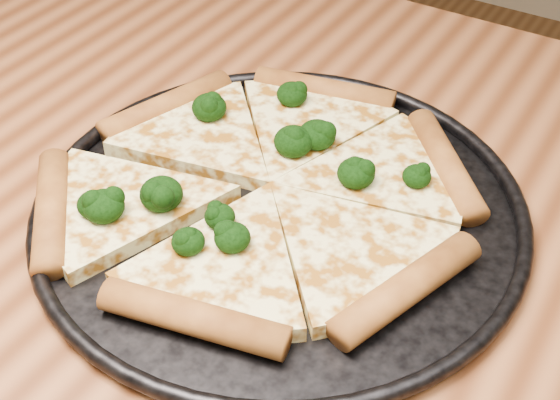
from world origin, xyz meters
The scene contains 4 objects.
dining_table centered at (0.00, 0.00, 0.66)m, with size 1.20×0.90×0.75m.
pizza_pan centered at (0.04, 0.04, 0.76)m, with size 0.41×0.41×0.02m.
pizza centered at (0.02, 0.05, 0.77)m, with size 0.37×0.36×0.03m.
broccoli_florets centered at (0.00, 0.04, 0.78)m, with size 0.23×0.25×0.03m.
Camera 1 is at (0.29, -0.37, 1.18)m, focal length 49.89 mm.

